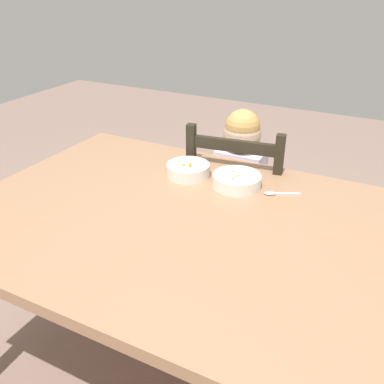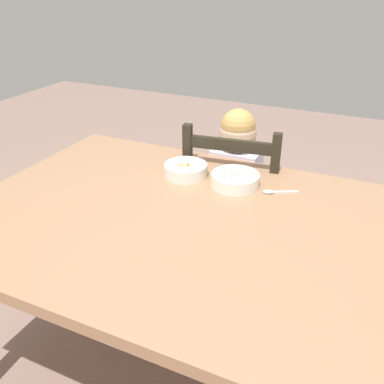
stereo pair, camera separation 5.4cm
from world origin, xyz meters
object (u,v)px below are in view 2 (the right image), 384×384
Objects in this scene: dining_table at (186,238)px; dining_chair at (234,212)px; bowl_of_peas at (235,179)px; bowl_of_carrots at (186,170)px; spoon at (274,192)px; child_figure at (233,179)px.

dining_table is 0.64m from dining_chair.
dining_table is at bearing -102.82° from bowl_of_peas.
dining_chair is 0.46m from bowl_of_carrots.
spoon is (0.15, 0.00, -0.02)m from bowl_of_peas.
spoon is (0.26, -0.29, 0.12)m from child_figure.
child_figure is at bearing 93.73° from dining_table.
bowl_of_peas is 0.16m from spoon.
child_figure is 7.34× the size of spoon.
spoon is at bearing 53.61° from dining_table.
dining_chair is at bearing 130.60° from spoon.
bowl_of_carrots is at bearing -110.02° from child_figure.
bowl_of_carrots is at bearing 115.89° from dining_table.
dining_chair is 7.06× the size of spoon.
dining_table is 1.64× the size of child_figure.
bowl_of_carrots is at bearing -110.69° from dining_chair.
child_figure reaches higher than dining_table.
spoon is at bearing -47.93° from child_figure.
bowl_of_peas is 1.43× the size of spoon.
spoon is (0.37, 0.00, -0.02)m from bowl_of_carrots.
dining_chair is at bearing 108.42° from bowl_of_peas.
bowl_of_carrots reaches higher than spoon.
dining_chair is 4.92× the size of bowl_of_peas.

